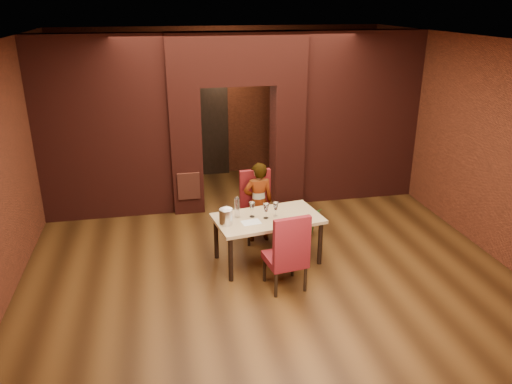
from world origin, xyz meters
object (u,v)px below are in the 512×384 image
wine_glass_b (266,211)px  potted_plant (307,221)px  wine_bucket (226,217)px  chair_far (258,207)px  wine_glass_a (252,210)px  person_seated (258,202)px  wine_glass_c (276,209)px  dining_table (268,239)px  water_bottle (237,207)px  chair_near (285,250)px

wine_glass_b → potted_plant: bearing=42.0°
wine_glass_b → wine_bucket: (-0.60, -0.10, 0.00)m
chair_far → wine_glass_a: 0.81m
person_seated → wine_glass_c: (0.11, -0.73, 0.17)m
wine_glass_a → wine_glass_b: (0.19, -0.09, -0.00)m
person_seated → dining_table: bearing=86.2°
wine_bucket → water_bottle: 0.30m
dining_table → person_seated: person_seated is taller
wine_bucket → potted_plant: (1.50, 0.90, -0.60)m
wine_bucket → potted_plant: size_ratio=0.49×
dining_table → person_seated: 0.79m
dining_table → chair_far: 0.80m
chair_far → potted_plant: chair_far is taller
wine_glass_c → water_bottle: 0.57m
wine_glass_b → wine_glass_a: bearing=154.7°
chair_far → wine_glass_a: size_ratio=4.93×
chair_far → wine_bucket: bearing=-129.6°
potted_plant → wine_glass_b: bearing=-138.0°
dining_table → wine_bucket: size_ratio=6.63×
person_seated → potted_plant: bearing=-179.9°
person_seated → chair_far: bearing=-105.3°
chair_far → wine_glass_a: chair_far is taller
potted_plant → water_bottle: bearing=-152.2°
chair_far → dining_table: bearing=-94.9°
dining_table → wine_glass_c: size_ratio=7.04×
dining_table → wine_glass_a: wine_glass_a is taller
dining_table → wine_glass_b: size_ratio=6.84×
dining_table → potted_plant: dining_table is taller
chair_near → person_seated: size_ratio=0.84×
chair_far → wine_glass_b: (-0.05, -0.81, 0.27)m
potted_plant → chair_near: bearing=-117.5°
chair_near → potted_plant: (0.79, 1.52, -0.32)m
person_seated → water_bottle: bearing=51.9°
dining_table → wine_glass_b: wine_glass_b is taller
wine_glass_a → chair_near: bearing=-69.8°
wine_glass_c → potted_plant: 1.23m
person_seated → wine_glass_a: 0.73m
dining_table → wine_glass_a: (-0.22, 0.06, 0.48)m
chair_far → potted_plant: 0.90m
wine_glass_c → dining_table: bearing=-179.8°
dining_table → chair_far: bearing=79.4°
chair_far → wine_bucket: chair_far is taller
chair_far → wine_glass_a: (-0.24, -0.72, 0.27)m
chair_near → dining_table: bearing=-92.8°
water_bottle → potted_plant: 1.61m
chair_near → wine_glass_a: chair_near is taller
chair_near → wine_bucket: 0.98m
person_seated → potted_plant: (0.85, 0.05, -0.43)m
wine_bucket → wine_glass_c: bearing=9.8°
wine_glass_c → wine_glass_a: bearing=170.7°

